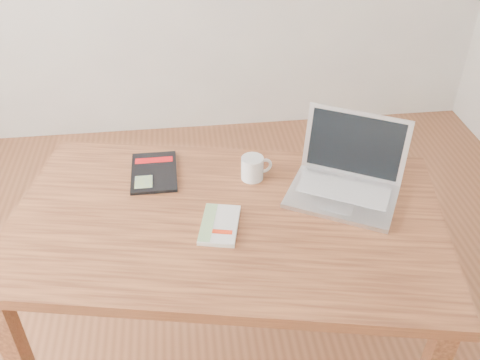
{
  "coord_description": "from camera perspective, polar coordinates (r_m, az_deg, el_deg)",
  "views": [
    {
      "loc": [
        0.08,
        -1.17,
        1.88
      ],
      "look_at": [
        0.25,
        0.21,
        0.85
      ],
      "focal_mm": 40.0,
      "sensor_mm": 36.0,
      "label": 1
    }
  ],
  "objects": [
    {
      "name": "room",
      "position": [
        1.29,
        -13.13,
        11.53
      ],
      "size": [
        4.04,
        4.04,
        2.7
      ],
      "color": "brown",
      "rests_on": "ground"
    },
    {
      "name": "desk",
      "position": [
        1.8,
        -1.36,
        -6.1
      ],
      "size": [
        1.54,
        1.07,
        0.75
      ],
      "rotation": [
        0.0,
        0.0,
        -0.2
      ],
      "color": "brown",
      "rests_on": "ground"
    },
    {
      "name": "white_guidebook",
      "position": [
        1.7,
        -2.2,
        -4.8
      ],
      "size": [
        0.15,
        0.21,
        0.02
      ],
      "rotation": [
        0.0,
        0.0,
        -0.22
      ],
      "color": "beige",
      "rests_on": "desk"
    },
    {
      "name": "black_guidebook",
      "position": [
        1.95,
        -9.16,
        0.84
      ],
      "size": [
        0.16,
        0.24,
        0.01
      ],
      "rotation": [
        0.0,
        0.0,
        0.01
      ],
      "color": "black",
      "rests_on": "desk"
    },
    {
      "name": "laptop",
      "position": [
        1.86,
        11.29,
        0.25
      ],
      "size": [
        0.45,
        0.43,
        0.25
      ],
      "rotation": [
        0.0,
        0.0,
        -0.5
      ],
      "color": "silver",
      "rests_on": "desk"
    },
    {
      "name": "coffee_mug",
      "position": [
        1.89,
        1.4,
        1.34
      ],
      "size": [
        0.11,
        0.08,
        0.09
      ],
      "rotation": [
        0.0,
        0.0,
        0.2
      ],
      "color": "white",
      "rests_on": "desk"
    }
  ]
}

